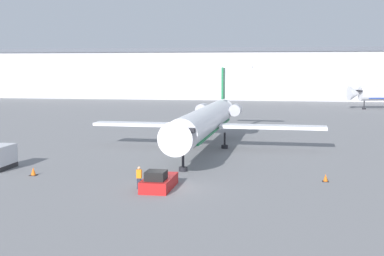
# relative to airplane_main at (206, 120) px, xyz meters

# --- Properties ---
(ground_plane) EXTENTS (600.00, 600.00, 0.00)m
(ground_plane) POSITION_rel_airplane_main_xyz_m (-0.27, -20.97, -3.46)
(ground_plane) COLOR slate
(terminal_building) EXTENTS (180.00, 16.80, 15.05)m
(terminal_building) POSITION_rel_airplane_main_xyz_m (-0.27, 99.03, 4.10)
(terminal_building) COLOR #B2B2B7
(terminal_building) RESTS_ON ground
(airplane_main) EXTENTS (27.59, 33.34, 9.67)m
(airplane_main) POSITION_rel_airplane_main_xyz_m (0.00, 0.00, 0.00)
(airplane_main) COLOR white
(airplane_main) RESTS_ON ground
(pushback_tug) EXTENTS (2.18, 4.79, 1.62)m
(pushback_tug) POSITION_rel_airplane_main_xyz_m (-0.78, -20.85, -2.87)
(pushback_tug) COLOR #B21919
(pushback_tug) RESTS_ON ground
(luggage_cart) EXTENTS (1.71, 3.82, 2.27)m
(luggage_cart) POSITION_rel_airplane_main_xyz_m (-17.46, -15.53, -2.32)
(luggage_cart) COLOR #232326
(luggage_cart) RESTS_ON ground
(worker_near_tug) EXTENTS (0.40, 0.25, 1.81)m
(worker_near_tug) POSITION_rel_airplane_main_xyz_m (-2.32, -21.13, -2.50)
(worker_near_tug) COLOR #232838
(worker_near_tug) RESTS_ON ground
(traffic_cone_left) EXTENTS (0.63, 0.63, 0.74)m
(traffic_cone_left) POSITION_rel_airplane_main_xyz_m (-13.04, -17.65, -3.10)
(traffic_cone_left) COLOR black
(traffic_cone_left) RESTS_ON ground
(traffic_cone_right) EXTENTS (0.54, 0.54, 0.67)m
(traffic_cone_right) POSITION_rel_airplane_main_xyz_m (12.50, -15.86, -3.14)
(traffic_cone_right) COLOR black
(traffic_cone_right) RESTS_ON ground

